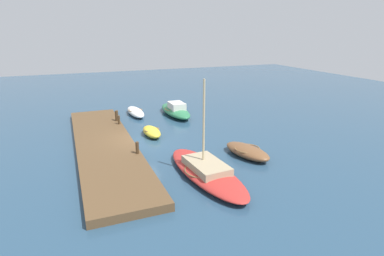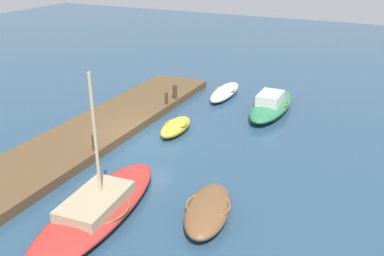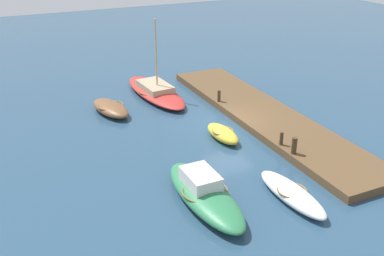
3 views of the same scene
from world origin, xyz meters
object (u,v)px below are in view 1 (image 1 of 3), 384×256
at_px(dinghy_yellow, 152,132).
at_px(mooring_post_mid_west, 119,120).
at_px(sailboat_red, 206,171).
at_px(mooring_post_west, 117,116).
at_px(motorboat_green, 176,110).
at_px(mooring_post_mid_east, 137,148).
at_px(rowboat_white, 136,112).
at_px(rowboat_brown, 247,151).

xyz_separation_m(dinghy_yellow, mooring_post_mid_west, (-2.66, -2.02, 0.45)).
bearing_deg(sailboat_red, mooring_post_west, -170.14).
bearing_deg(mooring_post_west, mooring_post_mid_west, 0.00).
bearing_deg(motorboat_green, dinghy_yellow, -36.37).
height_order(dinghy_yellow, mooring_post_mid_west, mooring_post_mid_west).
distance_m(dinghy_yellow, mooring_post_mid_east, 4.71).
bearing_deg(rowboat_white, rowboat_brown, 17.46).
distance_m(motorboat_green, dinghy_yellow, 6.34).
xyz_separation_m(dinghy_yellow, mooring_post_mid_east, (4.23, -2.02, 0.47)).
distance_m(sailboat_red, mooring_post_west, 12.12).
xyz_separation_m(sailboat_red, mooring_post_mid_east, (-3.77, -2.99, 0.43)).
relative_size(sailboat_red, mooring_post_mid_west, 10.74).
bearing_deg(mooring_post_mid_west, motorboat_green, 113.38).
bearing_deg(dinghy_yellow, rowboat_white, 176.52).
bearing_deg(sailboat_red, rowboat_white, 178.69).
height_order(sailboat_red, mooring_post_west, sailboat_red).
xyz_separation_m(motorboat_green, mooring_post_mid_west, (2.48, -5.73, 0.30)).
distance_m(motorboat_green, mooring_post_mid_east, 10.99).
relative_size(rowboat_white, dinghy_yellow, 1.52).
relative_size(sailboat_red, mooring_post_west, 8.81).
xyz_separation_m(motorboat_green, mooring_post_mid_east, (9.37, -5.73, 0.32)).
xyz_separation_m(mooring_post_mid_west, mooring_post_mid_east, (6.89, 0.00, 0.02)).
relative_size(sailboat_red, dinghy_yellow, 2.74).
bearing_deg(mooring_post_mid_west, rowboat_white, 150.80).
xyz_separation_m(rowboat_white, mooring_post_west, (2.85, -2.19, 0.55)).
distance_m(motorboat_green, mooring_post_west, 5.91).
relative_size(rowboat_brown, mooring_post_mid_west, 5.39).
relative_size(motorboat_green, rowboat_white, 1.40).
distance_m(sailboat_red, mooring_post_mid_east, 4.83).
height_order(rowboat_brown, mooring_post_west, mooring_post_west).
bearing_deg(rowboat_white, motorboat_green, 66.04).
xyz_separation_m(sailboat_red, mooring_post_mid_west, (-10.66, -2.99, 0.41)).
distance_m(sailboat_red, dinghy_yellow, 8.06).
bearing_deg(mooring_post_mid_west, mooring_post_mid_east, 0.00).
distance_m(rowboat_white, dinghy_yellow, 6.59).
xyz_separation_m(rowboat_brown, mooring_post_mid_west, (-8.94, -6.67, 0.43)).
distance_m(mooring_post_west, mooring_post_mid_east, 7.97).
bearing_deg(mooring_post_mid_west, rowboat_brown, 36.72).
height_order(rowboat_brown, mooring_post_mid_west, mooring_post_mid_west).
bearing_deg(motorboat_green, mooring_post_west, -76.81).
height_order(rowboat_brown, dinghy_yellow, rowboat_brown).
bearing_deg(motorboat_green, sailboat_red, -12.34).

